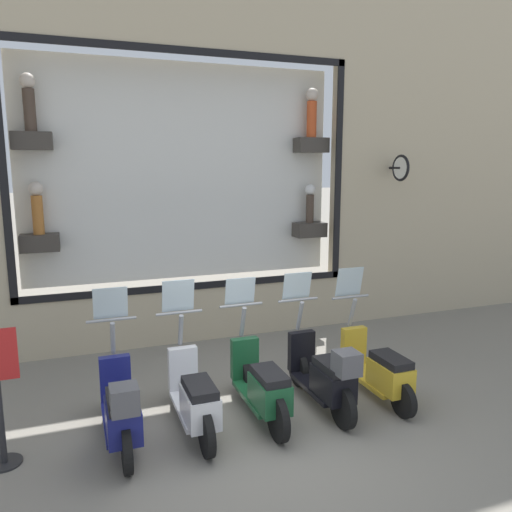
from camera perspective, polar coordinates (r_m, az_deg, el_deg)
ground_plane at (r=6.28m, az=0.44°, el=-19.77°), size 120.00×120.00×0.00m
building_facade at (r=9.05m, az=-8.16°, el=20.86°), size 1.17×36.00×9.42m
scooter_yellow_0 at (r=7.15m, az=13.79°, el=-12.41°), size 1.79×0.61×1.67m
scooter_black_1 at (r=6.68m, az=7.83°, el=-13.31°), size 1.81×0.60×1.66m
scooter_green_2 at (r=6.41m, az=0.61°, el=-14.59°), size 1.81×0.61×1.65m
scooter_white_3 at (r=6.19m, az=-7.05°, el=-15.72°), size 1.80×0.60×1.69m
scooter_navy_4 at (r=6.01m, az=-15.18°, el=-16.47°), size 1.80×0.60×1.67m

